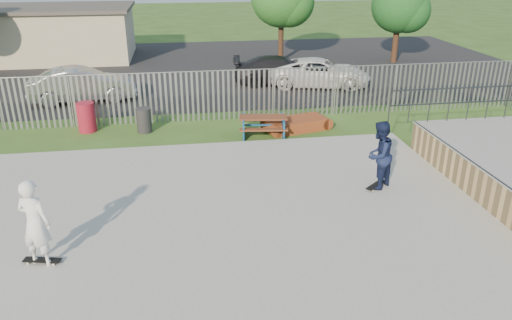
{
  "coord_description": "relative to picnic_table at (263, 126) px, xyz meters",
  "views": [
    {
      "loc": [
        -0.06,
        -10.2,
        6.26
      ],
      "look_at": [
        1.83,
        2.0,
        1.1
      ],
      "focal_mm": 35.0,
      "sensor_mm": 36.0,
      "label": 1
    }
  ],
  "objects": [
    {
      "name": "ground",
      "position": [
        -2.85,
        -6.9,
        -0.37
      ],
      "size": [
        120.0,
        120.0,
        0.0
      ],
      "primitive_type": "plane",
      "color": "#34561D",
      "rests_on": "ground"
    },
    {
      "name": "concrete_slab",
      "position": [
        -2.85,
        -6.9,
        -0.3
      ],
      "size": [
        15.0,
        12.0,
        0.15
      ],
      "primitive_type": "cube",
      "color": "#9C9C97",
      "rests_on": "ground"
    },
    {
      "name": "fence",
      "position": [
        -1.85,
        -2.31,
        0.63
      ],
      "size": [
        26.04,
        16.02,
        2.0
      ],
      "color": "gray",
      "rests_on": "ground"
    },
    {
      "name": "picnic_table",
      "position": [
        0.0,
        0.0,
        0.0
      ],
      "size": [
        1.89,
        1.63,
        0.73
      ],
      "rotation": [
        0.0,
        0.0,
        -0.13
      ],
      "color": "brown",
      "rests_on": "ground"
    },
    {
      "name": "funbox",
      "position": [
        1.37,
        0.44,
        -0.15
      ],
      "size": [
        2.37,
        1.6,
        0.43
      ],
      "rotation": [
        0.0,
        0.0,
        0.26
      ],
      "color": "brown",
      "rests_on": "ground"
    },
    {
      "name": "trash_bin_red",
      "position": [
        -6.46,
        1.48,
        0.18
      ],
      "size": [
        0.66,
        0.66,
        1.11
      ],
      "primitive_type": "cylinder",
      "color": "maroon",
      "rests_on": "ground"
    },
    {
      "name": "trash_bin_grey",
      "position": [
        -4.33,
        1.05,
        0.09
      ],
      "size": [
        0.55,
        0.55,
        0.92
      ],
      "primitive_type": "cylinder",
      "color": "#28272A",
      "rests_on": "ground"
    },
    {
      "name": "parking_lot",
      "position": [
        -2.85,
        12.1,
        -0.36
      ],
      "size": [
        40.0,
        18.0,
        0.02
      ],
      "primitive_type": "cube",
      "color": "black",
      "rests_on": "ground"
    },
    {
      "name": "car_silver",
      "position": [
        -7.24,
        5.67,
        0.41
      ],
      "size": [
        4.81,
        2.29,
        1.52
      ],
      "primitive_type": "imported",
      "rotation": [
        0.0,
        0.0,
        1.72
      ],
      "color": "#ADADB2",
      "rests_on": "parking_lot"
    },
    {
      "name": "car_dark",
      "position": [
        2.16,
        7.47,
        0.34
      ],
      "size": [
        4.98,
        2.49,
        1.39
      ],
      "primitive_type": "imported",
      "rotation": [
        0.0,
        0.0,
        1.45
      ],
      "color": "black",
      "rests_on": "parking_lot"
    },
    {
      "name": "car_white",
      "position": [
        4.01,
        6.71,
        0.34
      ],
      "size": [
        5.35,
        3.32,
        1.38
      ],
      "primitive_type": "imported",
      "rotation": [
        0.0,
        0.0,
        1.35
      ],
      "color": "white",
      "rests_on": "parking_lot"
    },
    {
      "name": "building",
      "position": [
        -10.85,
        16.1,
        1.24
      ],
      "size": [
        10.4,
        6.4,
        3.2
      ],
      "color": "beige",
      "rests_on": "ground"
    },
    {
      "name": "tree_right",
      "position": [
        10.1,
        11.78,
        3.0
      ],
      "size": [
        3.25,
        3.25,
        5.01
      ],
      "color": "#462B1C",
      "rests_on": "ground"
    },
    {
      "name": "skateboard_a",
      "position": [
        2.34,
        -5.13,
        -0.18
      ],
      "size": [
        0.74,
        0.66,
        0.08
      ],
      "rotation": [
        0.0,
        0.0,
        0.69
      ],
      "color": "black",
      "rests_on": "concrete_slab"
    },
    {
      "name": "skateboard_b",
      "position": [
        -6.04,
        -7.56,
        -0.18
      ],
      "size": [
        0.82,
        0.38,
        0.08
      ],
      "rotation": [
        0.0,
        0.0,
        -0.23
      ],
      "color": "black",
      "rests_on": "concrete_slab"
    },
    {
      "name": "skater_navy",
      "position": [
        2.34,
        -5.13,
        0.75
      ],
      "size": [
        1.19,
        1.16,
        1.94
      ],
      "primitive_type": "imported",
      "rotation": [
        0.0,
        0.0,
        3.83
      ],
      "color": "#141D3F",
      "rests_on": "concrete_slab"
    },
    {
      "name": "skater_white",
      "position": [
        -6.04,
        -7.56,
        0.75
      ],
      "size": [
        0.83,
        0.7,
        1.94
      ],
      "primitive_type": "imported",
      "rotation": [
        0.0,
        0.0,
        2.74
      ],
      "color": "white",
      "rests_on": "concrete_slab"
    }
  ]
}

